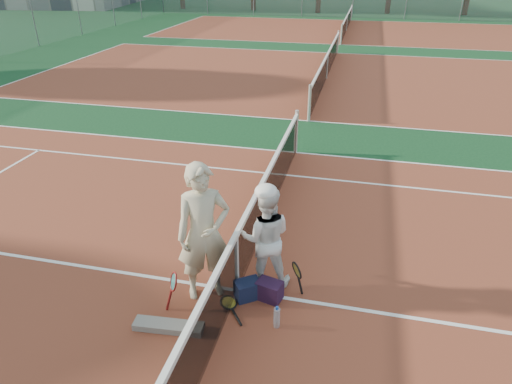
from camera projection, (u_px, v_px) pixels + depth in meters
ground at (237, 291)px, 6.77m from camera, size 130.00×130.00×0.00m
court_main at (237, 291)px, 6.77m from camera, size 23.77×10.97×0.01m
court_far_a at (326, 78)px, 18.42m from camera, size 23.77×10.97×0.01m
court_far_b at (346, 31)px, 30.07m from camera, size 23.77×10.97×0.01m
net_main at (237, 263)px, 6.53m from camera, size 0.10×10.98×1.02m
net_far_a at (327, 66)px, 18.18m from camera, size 0.10×10.98×1.02m
net_far_b at (347, 22)px, 29.83m from camera, size 0.10×10.98×1.02m
player_a at (204, 233)px, 6.27m from camera, size 0.90×0.81×2.06m
player_b at (266, 237)px, 6.61m from camera, size 0.87×0.74×1.58m
racket_red at (175, 291)px, 6.32m from camera, size 0.32×0.33×0.58m
racket_black_held at (296, 280)px, 6.53m from camera, size 0.30×0.32×0.59m
racket_spare at (229, 303)px, 6.48m from camera, size 0.58×0.64×0.06m
sports_bag_navy at (248, 290)px, 6.57m from camera, size 0.44×0.41×0.28m
sports_bag_purple at (269, 290)px, 6.55m from camera, size 0.41×0.33×0.29m
net_cover_canvas at (169, 326)px, 6.05m from camera, size 0.95×0.30×0.10m
water_bottle at (277, 318)px, 6.05m from camera, size 0.09×0.09×0.30m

